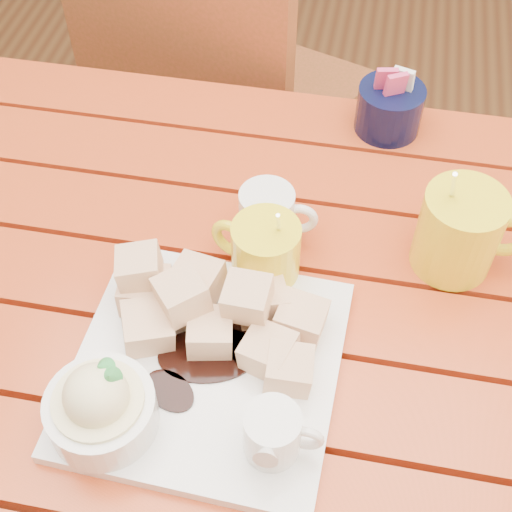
% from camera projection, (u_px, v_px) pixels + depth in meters
% --- Properties ---
extents(ground, '(5.00, 5.00, 0.00)m').
position_uv_depth(ground, '(232.00, 512.00, 1.44)').
color(ground, '#522C17').
rests_on(ground, ground).
extents(table, '(1.20, 0.79, 0.75)m').
position_uv_depth(table, '(219.00, 342.00, 0.94)').
color(table, '#9D3814').
rests_on(table, ground).
extents(dessert_plate, '(0.29, 0.29, 0.11)m').
position_uv_depth(dessert_plate, '(186.00, 364.00, 0.75)').
color(dessert_plate, white).
rests_on(dessert_plate, table).
extents(coffee_mug_left, '(0.11, 0.08, 0.14)m').
position_uv_depth(coffee_mug_left, '(264.00, 252.00, 0.83)').
color(coffee_mug_left, yellow).
rests_on(coffee_mug_left, table).
extents(coffee_mug_right, '(0.14, 0.10, 0.16)m').
position_uv_depth(coffee_mug_right, '(461.00, 231.00, 0.84)').
color(coffee_mug_right, yellow).
rests_on(coffee_mug_right, table).
extents(cream_pitcher, '(0.10, 0.08, 0.08)m').
position_uv_depth(cream_pitcher, '(268.00, 217.00, 0.87)').
color(cream_pitcher, white).
rests_on(cream_pitcher, table).
extents(sugar_caddy, '(0.09, 0.09, 0.10)m').
position_uv_depth(sugar_caddy, '(390.00, 108.00, 1.01)').
color(sugar_caddy, black).
rests_on(sugar_caddy, table).
extents(chair_far, '(0.57, 0.57, 0.95)m').
position_uv_depth(chair_far, '(214.00, 98.00, 1.43)').
color(chair_far, brown).
rests_on(chair_far, ground).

